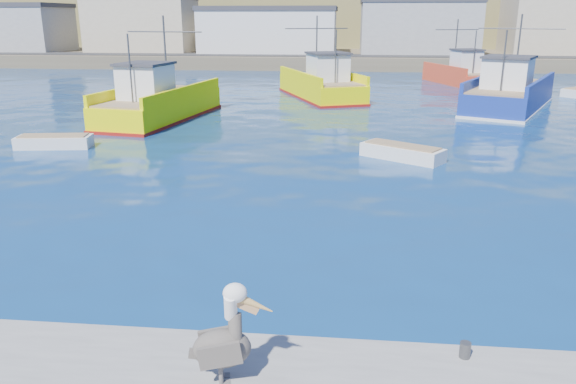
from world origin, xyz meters
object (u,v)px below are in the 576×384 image
Objects in this scene: trawler_yellow_a at (158,103)px; trawler_yellow_b at (322,85)px; skiff_left at (54,143)px; pelican at (225,340)px; trawler_blue at (509,94)px; boat_orange at (460,73)px; skiff_mid at (402,153)px.

trawler_yellow_b is (9.99, 11.25, 0.00)m from trawler_yellow_a.
pelican is at bearing -55.43° from skiff_left.
trawler_yellow_a is 6.62× the size of pelican.
trawler_blue is at bearing 29.97° from skiff_left.
trawler_blue is at bearing -18.43° from trawler_yellow_b.
trawler_yellow_b is at bearing 161.57° from trawler_blue.
boat_orange is (-0.53, 15.93, -0.04)m from trawler_blue.
trawler_blue is 3.27× the size of skiff_mid.
trawler_yellow_b is 3.15× the size of skiff_left.
skiff_mid is at bearing -76.99° from trawler_yellow_b.
trawler_yellow_a is 15.05m from trawler_yellow_b.
trawler_blue is 1.37× the size of boat_orange.
trawler_yellow_a is 17.29m from skiff_mid.
pelican is (0.13, -38.32, 0.22)m from trawler_yellow_b.
pelican is at bearing -104.26° from skiff_mid.
trawler_blue is 30.38m from skiff_left.
pelican is at bearing -104.62° from boat_orange.
trawler_yellow_a is 8.92m from skiff_left.
trawler_blue reaches higher than pelican.
trawler_blue is (13.62, -4.54, 0.05)m from trawler_yellow_b.
skiff_left is at bearing 124.57° from pelican.
skiff_left is (-25.79, -31.10, -0.80)m from boat_orange.
trawler_blue is at bearing 15.87° from trawler_yellow_a.
trawler_yellow_b is 3.05× the size of skiff_mid.
boat_orange is (23.08, 22.64, 0.01)m from trawler_yellow_a.
skiff_left is 22.62m from pelican.
trawler_blue is at bearing -88.11° from boat_orange.
skiff_mid is (4.70, -20.34, -0.78)m from trawler_yellow_b.
boat_orange reaches higher than skiff_mid.
pelican is at bearing -69.50° from trawler_yellow_a.
pelican is (-4.57, -17.98, 1.00)m from skiff_mid.
skiff_mid is at bearing -31.74° from trawler_yellow_a.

